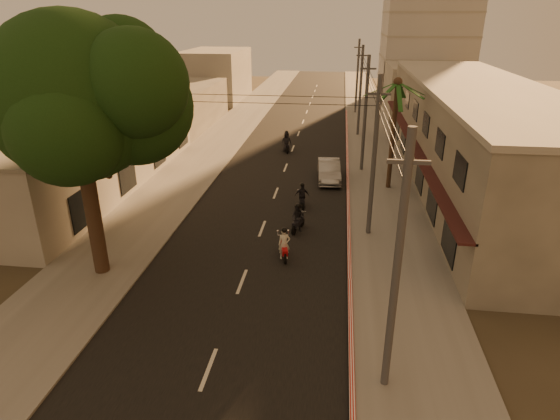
{
  "coord_description": "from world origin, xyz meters",
  "views": [
    {
      "loc": [
        4.23,
        -16.83,
        11.8
      ],
      "look_at": [
        1.34,
        5.87,
        2.17
      ],
      "focal_mm": 30.0,
      "sensor_mm": 36.0,
      "label": 1
    }
  ],
  "objects_px": {
    "broadleaf_tree": "(84,98)",
    "parked_car": "(329,171)",
    "scooter_mid_b": "(302,196)",
    "scooter_far_a": "(286,142)",
    "palm_tree": "(397,89)",
    "scooter_red": "(284,245)",
    "scooter_mid_a": "(298,218)"
  },
  "relations": [
    {
      "from": "broadleaf_tree",
      "to": "scooter_far_a",
      "type": "bearing_deg",
      "value": 74.9
    },
    {
      "from": "scooter_red",
      "to": "scooter_far_a",
      "type": "height_order",
      "value": "scooter_far_a"
    },
    {
      "from": "scooter_red",
      "to": "parked_car",
      "type": "bearing_deg",
      "value": 69.03
    },
    {
      "from": "scooter_red",
      "to": "parked_car",
      "type": "distance_m",
      "value": 12.89
    },
    {
      "from": "palm_tree",
      "to": "scooter_red",
      "type": "distance_m",
      "value": 14.51
    },
    {
      "from": "broadleaf_tree",
      "to": "scooter_far_a",
      "type": "xyz_separation_m",
      "value": [
        6.13,
        22.71,
        -7.58
      ]
    },
    {
      "from": "broadleaf_tree",
      "to": "scooter_far_a",
      "type": "relative_size",
      "value": 6.1
    },
    {
      "from": "parked_car",
      "to": "palm_tree",
      "type": "bearing_deg",
      "value": -21.05
    },
    {
      "from": "scooter_mid_a",
      "to": "parked_car",
      "type": "xyz_separation_m",
      "value": [
        1.53,
        9.35,
        -0.03
      ]
    },
    {
      "from": "scooter_red",
      "to": "scooter_mid_b",
      "type": "height_order",
      "value": "scooter_red"
    },
    {
      "from": "scooter_red",
      "to": "parked_car",
      "type": "relative_size",
      "value": 0.37
    },
    {
      "from": "broadleaf_tree",
      "to": "scooter_red",
      "type": "relative_size",
      "value": 6.73
    },
    {
      "from": "palm_tree",
      "to": "scooter_red",
      "type": "bearing_deg",
      "value": -118.77
    },
    {
      "from": "scooter_far_a",
      "to": "parked_car",
      "type": "bearing_deg",
      "value": -75.74
    },
    {
      "from": "broadleaf_tree",
      "to": "scooter_red",
      "type": "height_order",
      "value": "broadleaf_tree"
    },
    {
      "from": "scooter_red",
      "to": "scooter_mid_b",
      "type": "xyz_separation_m",
      "value": [
        0.33,
        7.09,
        -0.02
      ]
    },
    {
      "from": "scooter_mid_a",
      "to": "scooter_mid_b",
      "type": "xyz_separation_m",
      "value": [
        -0.06,
        3.7,
        -0.03
      ]
    },
    {
      "from": "scooter_red",
      "to": "scooter_mid_a",
      "type": "bearing_deg",
      "value": 70.95
    },
    {
      "from": "scooter_mid_b",
      "to": "scooter_far_a",
      "type": "xyz_separation_m",
      "value": [
        -2.54,
        13.2,
        0.12
      ]
    },
    {
      "from": "scooter_far_a",
      "to": "parked_car",
      "type": "relative_size",
      "value": 0.41
    },
    {
      "from": "scooter_mid_a",
      "to": "scooter_mid_b",
      "type": "relative_size",
      "value": 1.01
    },
    {
      "from": "scooter_mid_a",
      "to": "parked_car",
      "type": "bearing_deg",
      "value": 98.09
    },
    {
      "from": "scooter_red",
      "to": "scooter_far_a",
      "type": "relative_size",
      "value": 0.91
    },
    {
      "from": "broadleaf_tree",
      "to": "parked_car",
      "type": "height_order",
      "value": "broadleaf_tree"
    },
    {
      "from": "broadleaf_tree",
      "to": "parked_car",
      "type": "distance_m",
      "value": 19.86
    },
    {
      "from": "scooter_red",
      "to": "scooter_mid_b",
      "type": "relative_size",
      "value": 1.04
    },
    {
      "from": "parked_car",
      "to": "broadleaf_tree",
      "type": "bearing_deg",
      "value": -128.38
    },
    {
      "from": "palm_tree",
      "to": "scooter_mid_a",
      "type": "bearing_deg",
      "value": -126.19
    },
    {
      "from": "palm_tree",
      "to": "scooter_red",
      "type": "height_order",
      "value": "palm_tree"
    },
    {
      "from": "scooter_mid_a",
      "to": "scooter_mid_b",
      "type": "height_order",
      "value": "scooter_mid_a"
    },
    {
      "from": "scooter_mid_b",
      "to": "scooter_far_a",
      "type": "distance_m",
      "value": 13.44
    },
    {
      "from": "palm_tree",
      "to": "parked_car",
      "type": "distance_m",
      "value": 7.83
    }
  ]
}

